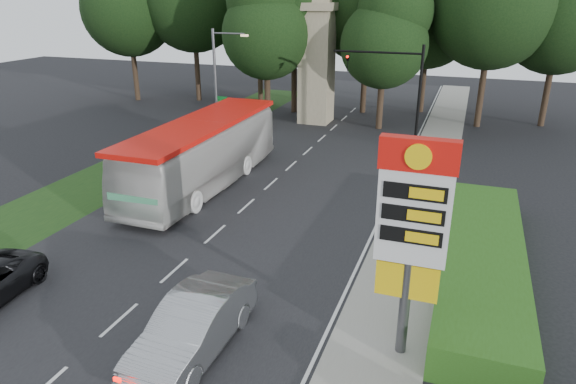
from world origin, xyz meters
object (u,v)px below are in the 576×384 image
(gas_station_pylon, at_px, (413,222))
(traffic_signal_mast, at_px, (400,83))
(sedan_silver, at_px, (193,327))
(transit_bus, at_px, (203,154))
(streetlight_signs, at_px, (218,80))
(monument, at_px, (317,61))

(gas_station_pylon, bearing_deg, traffic_signal_mast, 99.09)
(gas_station_pylon, height_order, sedan_silver, gas_station_pylon)
(traffic_signal_mast, relative_size, transit_bus, 0.53)
(gas_station_pylon, xyz_separation_m, sedan_silver, (-6.01, -2.04, -3.56))
(traffic_signal_mast, bearing_deg, transit_bus, -129.74)
(traffic_signal_mast, xyz_separation_m, transit_bus, (-9.15, -11.01, -2.80))
(sedan_silver, bearing_deg, streetlight_signs, 115.84)
(monument, relative_size, transit_bus, 0.75)
(monument, bearing_deg, sedan_silver, -80.20)
(gas_station_pylon, relative_size, traffic_signal_mast, 0.95)
(streetlight_signs, distance_m, transit_bus, 10.01)
(traffic_signal_mast, bearing_deg, gas_station_pylon, -80.91)
(gas_station_pylon, bearing_deg, monument, 111.80)
(traffic_signal_mast, distance_m, transit_bus, 14.58)
(transit_bus, bearing_deg, streetlight_signs, 111.62)
(gas_station_pylon, distance_m, monument, 30.17)
(streetlight_signs, bearing_deg, gas_station_pylon, -51.04)
(gas_station_pylon, bearing_deg, transit_bus, 139.04)
(traffic_signal_mast, relative_size, streetlight_signs, 0.90)
(transit_bus, relative_size, sedan_silver, 2.49)
(gas_station_pylon, distance_m, transit_bus, 16.97)
(gas_station_pylon, relative_size, monument, 0.68)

